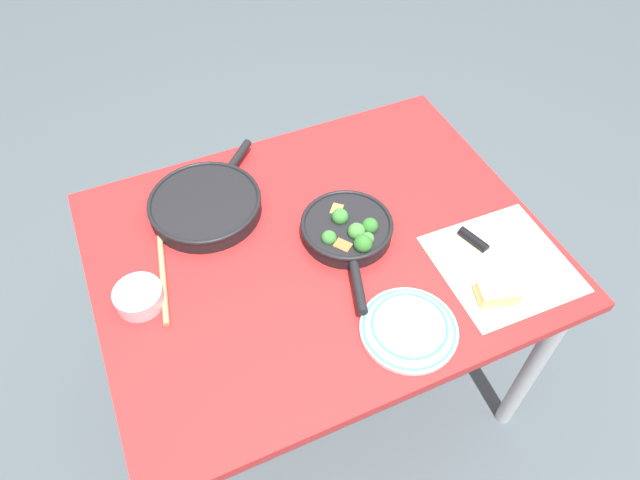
{
  "coord_description": "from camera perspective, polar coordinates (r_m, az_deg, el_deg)",
  "views": [
    {
      "loc": [
        0.37,
        0.84,
        1.86
      ],
      "look_at": [
        0.0,
        0.0,
        0.75
      ],
      "focal_mm": 32.0,
      "sensor_mm": 36.0,
      "label": 1
    }
  ],
  "objects": [
    {
      "name": "prep_bowl_steel",
      "position": [
        1.39,
        -17.64,
        -5.45
      ],
      "size": [
        0.11,
        0.11,
        0.04
      ],
      "color": "#B7B7BC",
      "rests_on": "dining_table_red"
    },
    {
      "name": "skillet_eggs",
      "position": [
        1.54,
        -11.36,
        3.5
      ],
      "size": [
        0.34,
        0.35,
        0.05
      ],
      "rotation": [
        0.0,
        0.0,
        3.93
      ],
      "color": "black",
      "rests_on": "dining_table_red"
    },
    {
      "name": "cheese_block",
      "position": [
        1.4,
        17.29,
        -5.07
      ],
      "size": [
        0.1,
        0.08,
        0.04
      ],
      "color": "#EFD67A",
      "rests_on": "dining_table_red"
    },
    {
      "name": "dinner_plate_stack",
      "position": [
        1.31,
        8.9,
        -8.67
      ],
      "size": [
        0.22,
        0.22,
        0.03
      ],
      "color": "white",
      "rests_on": "dining_table_red"
    },
    {
      "name": "grater_knife",
      "position": [
        1.49,
        16.19,
        -0.86
      ],
      "size": [
        0.09,
        0.23,
        0.02
      ],
      "rotation": [
        0.0,
        0.0,
        1.87
      ],
      "color": "silver",
      "rests_on": "dining_table_red"
    },
    {
      "name": "skillet_broccoli",
      "position": [
        1.45,
        2.8,
        1.05
      ],
      "size": [
        0.24,
        0.37,
        0.07
      ],
      "rotation": [
        0.0,
        0.0,
        1.27
      ],
      "color": "black",
      "rests_on": "dining_table_red"
    },
    {
      "name": "dining_table_red",
      "position": [
        1.52,
        0.0,
        -2.54
      ],
      "size": [
        1.13,
        0.89,
        0.73
      ],
      "color": "red",
      "rests_on": "ground_plane"
    },
    {
      "name": "parchment_sheet",
      "position": [
        1.48,
        17.75,
        -2.27
      ],
      "size": [
        0.32,
        0.32,
        0.0
      ],
      "color": "beige",
      "rests_on": "dining_table_red"
    },
    {
      "name": "wooden_spoon",
      "position": [
        1.48,
        -15.63,
        -1.01
      ],
      "size": [
        0.09,
        0.36,
        0.02
      ],
      "rotation": [
        0.0,
        0.0,
        4.53
      ],
      "color": "tan",
      "rests_on": "dining_table_red"
    },
    {
      "name": "ground_plane",
      "position": [
        2.07,
        0.0,
        -13.49
      ],
      "size": [
        14.0,
        14.0,
        0.0
      ],
      "primitive_type": "plane",
      "color": "#424C51"
    }
  ]
}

